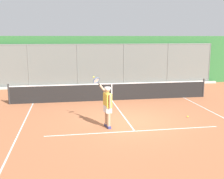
% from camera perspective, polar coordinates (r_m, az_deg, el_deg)
% --- Properties ---
extents(ground_plane, '(60.00, 60.00, 0.00)m').
position_cam_1_polar(ground_plane, '(11.47, 3.28, -6.70)').
color(ground_plane, '#A8603D').
extents(court_line_markings, '(8.50, 9.40, 0.01)m').
position_cam_1_polar(court_line_markings, '(10.07, 5.21, -9.23)').
color(court_line_markings, white).
rests_on(court_line_markings, ground).
extents(fence_backdrop, '(19.56, 1.37, 3.52)m').
position_cam_1_polar(fence_backdrop, '(20.15, -2.55, 5.96)').
color(fence_backdrop, slate).
rests_on(fence_backdrop, ground).
extents(tennis_net, '(10.93, 0.09, 1.07)m').
position_cam_1_polar(tennis_net, '(15.14, -0.05, -0.44)').
color(tennis_net, '#2D2D2D').
rests_on(tennis_net, ground).
extents(tennis_player, '(0.66, 1.28, 1.88)m').
position_cam_1_polar(tennis_player, '(10.55, -0.99, -3.04)').
color(tennis_player, navy).
rests_on(tennis_player, ground).
extents(tennis_ball_near_net, '(0.07, 0.07, 0.07)m').
position_cam_1_polar(tennis_ball_near_net, '(12.50, 15.41, -5.43)').
color(tennis_ball_near_net, '#CCDB33').
rests_on(tennis_ball_near_net, ground).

